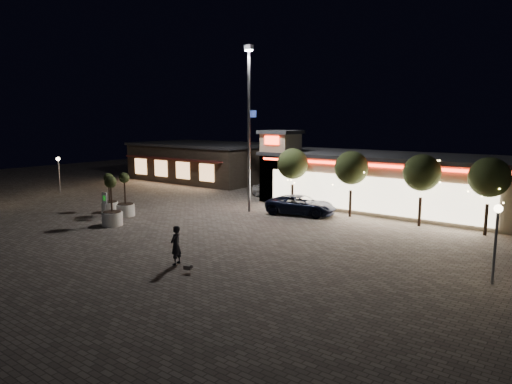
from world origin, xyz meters
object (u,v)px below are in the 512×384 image
Objects in this scene: planter_left at (110,200)px; valet_sign at (105,200)px; pickup_truck at (301,205)px; planter_mid at (112,210)px; pedestrian at (176,245)px; white_sedan at (269,190)px.

planter_left reaches higher than valet_sign.
planter_left reaches higher than pickup_truck.
planter_mid is (-8.16, -10.65, 0.31)m from pickup_truck.
valet_sign is at bearing -122.78° from pedestrian.
valet_sign is (1.69, -1.57, 0.41)m from planter_left.
pedestrian is 0.63× the size of planter_left.
white_sedan is at bearing 82.55° from planter_mid.
pedestrian is 12.29m from valet_sign.
pickup_truck is 2.69× the size of valet_sign.
pedestrian is 0.99× the size of valet_sign.
white_sedan is at bearing 65.71° from planter_left.
pickup_truck is 13.42m from planter_mid.
pedestrian reaches higher than pickup_truck.
pedestrian is at bearing -19.17° from valet_sign.
pedestrian is 10.04m from planter_mid.
pickup_truck is at bearing 52.56° from planter_mid.
valet_sign is at bearing 119.66° from pickup_truck.
pedestrian is at bearing -136.02° from white_sedan.
planter_mid is at bearing -121.82° from pedestrian.
white_sedan is 2.07× the size of pedestrian.
planter_mid is (3.76, -2.47, 0.09)m from planter_left.
planter_left reaches higher than pedestrian.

